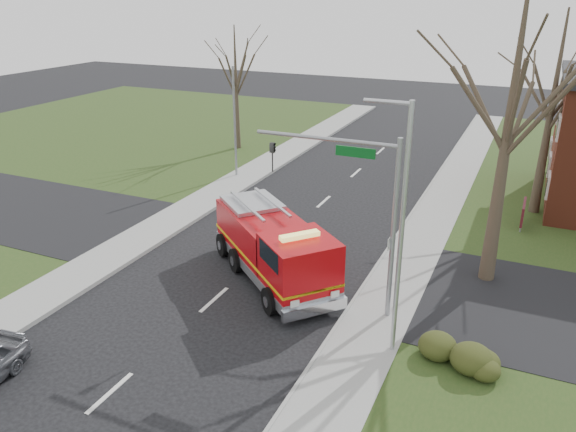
% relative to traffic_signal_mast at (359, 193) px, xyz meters
% --- Properties ---
extents(ground, '(120.00, 120.00, 0.00)m').
position_rel_traffic_signal_mast_xyz_m(ground, '(-5.21, -1.50, -4.71)').
color(ground, black).
rests_on(ground, ground).
extents(sidewalk_right, '(2.40, 80.00, 0.15)m').
position_rel_traffic_signal_mast_xyz_m(sidewalk_right, '(0.99, -1.50, -4.63)').
color(sidewalk_right, gray).
rests_on(sidewalk_right, ground).
extents(sidewalk_left, '(2.40, 80.00, 0.15)m').
position_rel_traffic_signal_mast_xyz_m(sidewalk_left, '(-11.41, -1.50, -4.63)').
color(sidewalk_left, gray).
rests_on(sidewalk_left, ground).
extents(health_center_sign, '(0.12, 2.00, 1.40)m').
position_rel_traffic_signal_mast_xyz_m(health_center_sign, '(5.29, 11.00, -3.83)').
color(health_center_sign, '#4B111A').
rests_on(health_center_sign, ground).
extents(hedge_corner, '(2.80, 2.00, 0.90)m').
position_rel_traffic_signal_mast_xyz_m(hedge_corner, '(3.79, -2.50, -4.13)').
color(hedge_corner, '#283312').
rests_on(hedge_corner, lawn_right).
extents(bare_tree_near, '(6.00, 6.00, 12.00)m').
position_rel_traffic_signal_mast_xyz_m(bare_tree_near, '(4.29, 4.50, 2.71)').
color(bare_tree_near, '#362A20').
rests_on(bare_tree_near, ground).
extents(bare_tree_far, '(5.25, 5.25, 10.50)m').
position_rel_traffic_signal_mast_xyz_m(bare_tree_far, '(5.79, 13.50, 1.78)').
color(bare_tree_far, '#362A20').
rests_on(bare_tree_far, ground).
extents(bare_tree_left, '(4.50, 4.50, 9.00)m').
position_rel_traffic_signal_mast_xyz_m(bare_tree_left, '(-15.21, 18.50, 0.86)').
color(bare_tree_left, '#362A20').
rests_on(bare_tree_left, ground).
extents(traffic_signal_mast, '(5.29, 0.18, 6.80)m').
position_rel_traffic_signal_mast_xyz_m(traffic_signal_mast, '(0.00, 0.00, 0.00)').
color(traffic_signal_mast, gray).
rests_on(traffic_signal_mast, ground).
extents(streetlight_pole, '(1.48, 0.16, 8.40)m').
position_rel_traffic_signal_mast_xyz_m(streetlight_pole, '(1.93, -2.00, -0.16)').
color(streetlight_pole, '#B7BABF').
rests_on(streetlight_pole, ground).
extents(utility_pole_far, '(0.14, 0.14, 7.00)m').
position_rel_traffic_signal_mast_xyz_m(utility_pole_far, '(-12.01, 12.50, -1.21)').
color(utility_pole_far, gray).
rests_on(utility_pole_far, ground).
extents(fire_engine, '(7.27, 6.77, 3.00)m').
position_rel_traffic_signal_mast_xyz_m(fire_engine, '(-3.80, 1.06, -3.35)').
color(fire_engine, '#AB070D').
rests_on(fire_engine, ground).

